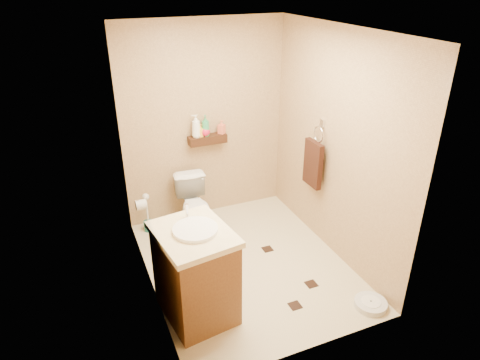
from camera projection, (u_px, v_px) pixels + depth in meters
name	position (u px, v px, depth m)	size (l,w,h in m)	color
ground	(246.00, 264.00, 4.60)	(2.50, 2.50, 0.00)	beige
wall_back	(205.00, 123.00, 5.10)	(2.00, 0.04, 2.40)	tan
wall_front	(318.00, 228.00, 3.03)	(2.00, 0.04, 2.40)	tan
wall_left	(142.00, 180.00, 3.72)	(0.04, 2.50, 2.40)	tan
wall_right	(335.00, 147.00, 4.41)	(0.04, 2.50, 2.40)	tan
ceiling	(248.00, 29.00, 3.54)	(2.00, 2.50, 0.02)	white
wall_shelf	(208.00, 139.00, 5.11)	(0.46, 0.14, 0.10)	#39190F
floor_accents	(250.00, 268.00, 4.53)	(1.11, 1.40, 0.01)	black
toilet	(195.00, 207.00, 5.03)	(0.37, 0.65, 0.67)	white
vanity	(195.00, 273.00, 3.75)	(0.69, 0.80, 1.02)	brown
bathroom_scale	(371.00, 304.00, 4.01)	(0.33, 0.33, 0.06)	silver
toilet_brush	(148.00, 218.00, 5.12)	(0.11, 0.11, 0.50)	#165B59
towel_ring	(313.00, 162.00, 4.70)	(0.12, 0.30, 0.76)	silver
toilet_paper	(141.00, 205.00, 4.54)	(0.12, 0.11, 0.12)	silver
bottle_a	(196.00, 126.00, 4.98)	(0.11, 0.11, 0.27)	white
bottle_b	(200.00, 130.00, 5.03)	(0.07, 0.07, 0.15)	yellow
bottle_c	(205.00, 130.00, 5.05)	(0.12, 0.12, 0.15)	red
bottle_d	(205.00, 126.00, 5.03)	(0.10, 0.10, 0.25)	#339A5B
bottle_e	(221.00, 127.00, 5.12)	(0.07, 0.08, 0.17)	#E46A4C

